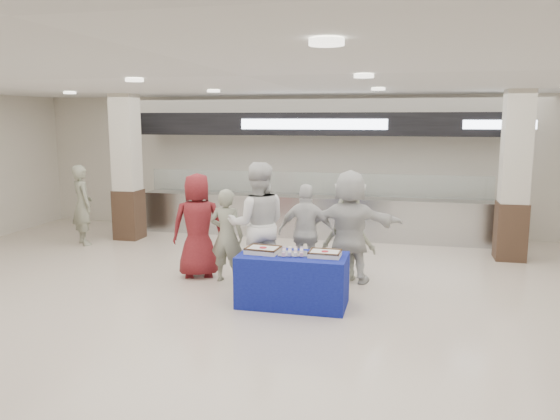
% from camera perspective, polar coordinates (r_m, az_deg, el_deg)
% --- Properties ---
extents(ground, '(14.00, 14.00, 0.00)m').
position_cam_1_polar(ground, '(7.52, -3.57, -11.27)').
color(ground, beige).
rests_on(ground, ground).
extents(serving_line, '(8.70, 0.85, 2.80)m').
position_cam_1_polar(serving_line, '(12.39, 3.65, 2.51)').
color(serving_line, '#B5B8BC').
rests_on(serving_line, ground).
extents(column_left, '(0.55, 0.55, 3.20)m').
position_cam_1_polar(column_left, '(12.55, -15.69, 3.97)').
color(column_left, '#342217').
rests_on(column_left, ground).
extents(column_right, '(0.55, 0.55, 3.20)m').
position_cam_1_polar(column_right, '(11.15, 23.27, 2.89)').
color(column_right, '#342217').
rests_on(column_right, ground).
extents(display_table, '(1.55, 0.79, 0.75)m').
position_cam_1_polar(display_table, '(7.92, 1.34, -7.32)').
color(display_table, navy).
rests_on(display_table, ground).
extents(sheet_cake_left, '(0.50, 0.40, 0.10)m').
position_cam_1_polar(sheet_cake_left, '(7.91, -1.78, -4.15)').
color(sheet_cake_left, silver).
rests_on(sheet_cake_left, display_table).
extents(sheet_cake_right, '(0.45, 0.35, 0.09)m').
position_cam_1_polar(sheet_cake_right, '(7.73, 4.72, -4.51)').
color(sheet_cake_right, silver).
rests_on(sheet_cake_right, display_table).
extents(cupcake_tray, '(0.47, 0.39, 0.07)m').
position_cam_1_polar(cupcake_tray, '(7.83, 1.34, -4.41)').
color(cupcake_tray, '#ADADB2').
rests_on(cupcake_tray, display_table).
extents(civilian_maroon, '(1.01, 0.83, 1.78)m').
position_cam_1_polar(civilian_maroon, '(9.31, -8.57, -1.60)').
color(civilian_maroon, maroon).
rests_on(civilian_maroon, ground).
extents(soldier_a, '(0.58, 0.40, 1.55)m').
position_cam_1_polar(soldier_a, '(8.99, -5.59, -2.68)').
color(soldier_a, gray).
rests_on(soldier_a, ground).
extents(chef_tall, '(1.15, 1.01, 1.99)m').
position_cam_1_polar(chef_tall, '(8.72, -2.36, -1.53)').
color(chef_tall, silver).
rests_on(chef_tall, ground).
extents(chef_short, '(0.96, 0.42, 1.62)m').
position_cam_1_polar(chef_short, '(9.03, 2.79, -2.37)').
color(chef_short, silver).
rests_on(chef_short, ground).
extents(soldier_b, '(0.94, 0.58, 1.41)m').
position_cam_1_polar(soldier_b, '(9.17, 7.16, -2.91)').
color(soldier_b, gray).
rests_on(soldier_b, ground).
extents(civilian_white, '(1.77, 0.71, 1.86)m').
position_cam_1_polar(civilian_white, '(8.97, 7.28, -1.71)').
color(civilian_white, silver).
rests_on(civilian_white, ground).
extents(soldier_bg, '(0.74, 0.71, 1.71)m').
position_cam_1_polar(soldier_bg, '(12.34, -19.94, 0.50)').
color(soldier_bg, gray).
rests_on(soldier_bg, ground).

